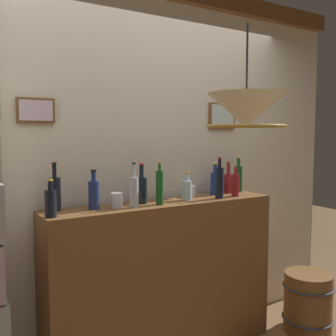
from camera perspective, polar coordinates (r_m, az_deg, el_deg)
The scene contains 18 objects.
panelled_rear_partition at distance 2.97m, azimuth -3.01°, elevation 1.86°, with size 3.77×0.15×2.77m.
bar_shelf_unit at distance 2.94m, azimuth -0.53°, elevation -16.03°, with size 1.74×0.34×1.14m, color brown.
liquor_bottle_mezcal at distance 2.38m, azimuth -16.81°, elevation -4.84°, with size 0.07×0.07×0.23m.
liquor_bottle_amaro at distance 3.33m, azimuth 10.25°, elevation -1.44°, with size 0.07×0.07×0.30m.
liquor_bottle_gin at distance 2.59m, azimuth -5.00°, elevation -3.42°, with size 0.06×0.06×0.30m.
liquor_bottle_vermouth at distance 2.96m, azimuth 7.53°, elevation -2.03°, with size 0.06×0.06×0.31m.
liquor_bottle_bourbon at distance 2.68m, azimuth -1.24°, elevation -2.78°, with size 0.05×0.05×0.30m.
liquor_bottle_rum at distance 2.56m, azimuth -16.25°, elevation -3.55°, with size 0.07×0.07×0.31m.
liquor_bottle_tequila at distance 2.87m, azimuth 2.80°, elevation -3.15°, with size 0.07×0.07×0.21m.
liquor_bottle_brandy at distance 3.16m, azimuth 6.94°, elevation -2.09°, with size 0.08×0.08×0.26m.
liquor_bottle_sherry at distance 3.26m, azimuth 8.81°, elevation -2.06°, with size 0.07×0.07×0.26m.
liquor_bottle_rye at distance 2.56m, azimuth -10.81°, elevation -3.72°, with size 0.07×0.07×0.26m.
liquor_bottle_whiskey at distance 3.09m, azimuth 9.84°, elevation -2.38°, with size 0.06×0.06×0.23m.
liquor_bottle_scotch at distance 2.74m, azimuth -3.89°, elevation -3.06°, with size 0.08×0.08×0.28m.
glass_tumbler_rocks at distance 2.60m, azimuth -7.54°, elevation -4.72°, with size 0.08×0.08×0.10m.
glass_tumbler_highball at distance 3.04m, azimuth 3.39°, elevation -3.41°, with size 0.07×0.07×0.09m.
pendant_lamp at distance 2.33m, azimuth 11.38°, elevation 8.14°, with size 0.47×0.47×0.60m.
wooden_barrel at distance 3.59m, azimuth 19.81°, elevation -17.99°, with size 0.41×0.41×0.49m.
Camera 1 is at (-1.41, -1.51, 1.63)m, focal length 41.61 mm.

